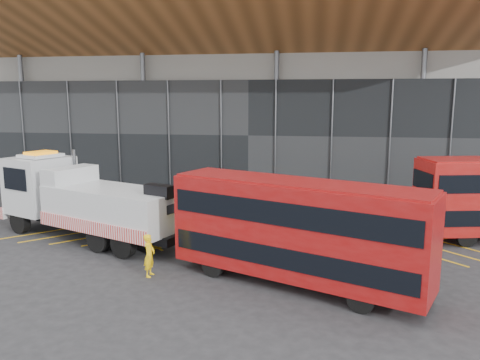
# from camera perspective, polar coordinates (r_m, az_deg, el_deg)

# --- Properties ---
(ground_plane) EXTENTS (120.00, 120.00, 0.00)m
(ground_plane) POSITION_cam_1_polar(r_m,az_deg,el_deg) (24.57, -7.53, -5.92)
(ground_plane) COLOR #262628
(road_markings) EXTENTS (24.76, 7.16, 0.01)m
(road_markings) POSITION_cam_1_polar(r_m,az_deg,el_deg) (23.75, 1.80, -6.38)
(road_markings) COLOR #EEAF16
(road_markings) RESTS_ON ground_plane
(construction_building) EXTENTS (55.00, 23.97, 18.00)m
(construction_building) POSITION_cam_1_polar(r_m,az_deg,el_deg) (41.38, 2.39, 13.09)
(construction_building) COLOR gray
(construction_building) RESTS_ON ground_plane
(recovery_truck) EXTENTS (11.47, 6.37, 4.10)m
(recovery_truck) POSITION_cam_1_polar(r_m,az_deg,el_deg) (23.58, -18.55, -2.29)
(recovery_truck) COLOR black
(recovery_truck) RESTS_ON ground_plane
(bus_towed) EXTENTS (9.48, 5.64, 3.83)m
(bus_towed) POSITION_cam_1_polar(r_m,az_deg,el_deg) (16.80, 6.83, -5.84)
(bus_towed) COLOR maroon
(bus_towed) RESTS_ON ground_plane
(worker) EXTENTS (0.40, 0.60, 1.64)m
(worker) POSITION_cam_1_polar(r_m,az_deg,el_deg) (18.21, -10.99, -9.00)
(worker) COLOR yellow
(worker) RESTS_ON ground_plane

